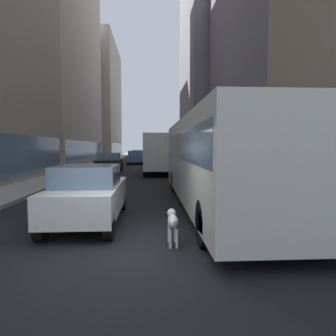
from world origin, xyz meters
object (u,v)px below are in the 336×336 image
object	(u,v)px
car_white_van	(89,194)
car_black_suv	(109,163)
transit_bus	(215,157)
car_blue_hatchback	(136,157)
car_grey_wagon	(154,155)
box_truck	(159,152)
pedestrian_with_handbag	(286,175)
car_red_coupe	(138,155)
dalmatian_dog	(173,221)
pedestrian_in_coat	(262,171)

from	to	relation	value
car_white_van	car_black_suv	bearing A→B (deg)	95.63
car_black_suv	car_white_van	world-z (taller)	same
transit_bus	car_white_van	world-z (taller)	transit_bus
car_blue_hatchback	car_grey_wagon	bearing A→B (deg)	70.73
car_white_van	box_truck	xyz separation A→B (m)	(2.40, 15.12, 0.85)
box_truck	pedestrian_with_handbag	world-z (taller)	box_truck
car_red_coupe	car_black_suv	xyz separation A→B (m)	(-1.60, -20.59, 0.00)
car_red_coupe	car_white_van	world-z (taller)	same
pedestrian_with_handbag	dalmatian_dog	bearing A→B (deg)	-134.08
car_black_suv	pedestrian_with_handbag	bearing A→B (deg)	-56.84
car_red_coupe	car_grey_wagon	size ratio (longest dim) A/B	0.87
car_red_coupe	car_white_van	size ratio (longest dim) A/B	0.99
car_black_suv	pedestrian_in_coat	size ratio (longest dim) A/B	2.58
box_truck	car_white_van	bearing A→B (deg)	-99.02
transit_bus	car_red_coupe	world-z (taller)	transit_bus
pedestrian_with_handbag	car_blue_hatchback	bearing A→B (deg)	105.44
transit_bus	dalmatian_dog	size ratio (longest dim) A/B	11.98
dalmatian_dog	car_white_van	bearing A→B (deg)	137.65
car_red_coupe	pedestrian_in_coat	world-z (taller)	pedestrian_in_coat
box_truck	pedestrian_in_coat	size ratio (longest dim) A/B	4.44
car_grey_wagon	car_blue_hatchback	distance (m)	7.27
car_white_van	box_truck	bearing A→B (deg)	80.98
car_black_suv	pedestrian_with_handbag	world-z (taller)	pedestrian_with_handbag
box_truck	car_grey_wagon	bearing A→B (deg)	90.00
car_white_van	dalmatian_dog	distance (m)	2.97
transit_bus	pedestrian_with_handbag	bearing A→B (deg)	19.07
box_truck	pedestrian_in_coat	world-z (taller)	box_truck
transit_bus	car_white_van	size ratio (longest dim) A/B	2.78
car_grey_wagon	pedestrian_in_coat	bearing A→B (deg)	-81.80
transit_bus	pedestrian_in_coat	world-z (taller)	transit_bus
car_black_suv	car_blue_hatchback	bearing A→B (deg)	82.56
car_black_suv	box_truck	distance (m)	4.24
car_red_coupe	dalmatian_dog	xyz separation A→B (m)	(2.19, -38.83, -0.31)
car_red_coupe	pedestrian_in_coat	bearing A→B (deg)	-77.99
car_grey_wagon	pedestrian_in_coat	size ratio (longest dim) A/B	2.78
dalmatian_dog	pedestrian_with_handbag	size ratio (longest dim) A/B	0.57
transit_bus	dalmatian_dog	world-z (taller)	transit_bus
car_black_suv	dalmatian_dog	xyz separation A→B (m)	(3.79, -18.23, -0.31)
car_white_van	pedestrian_with_handbag	size ratio (longest dim) A/B	2.45
pedestrian_with_handbag	pedestrian_in_coat	world-z (taller)	same
car_blue_hatchback	pedestrian_with_handbag	world-z (taller)	pedestrian_with_handbag
transit_bus	pedestrian_with_handbag	distance (m)	3.31
car_white_van	car_grey_wagon	world-z (taller)	same
car_blue_hatchback	pedestrian_with_handbag	distance (m)	26.44
car_grey_wagon	car_blue_hatchback	size ratio (longest dim) A/B	1.06
dalmatian_dog	pedestrian_with_handbag	world-z (taller)	pedestrian_with_handbag
car_red_coupe	car_white_van	distance (m)	36.83
car_black_suv	car_grey_wagon	size ratio (longest dim) A/B	0.93
pedestrian_in_coat	pedestrian_with_handbag	bearing A→B (deg)	-82.47
transit_bus	dalmatian_dog	bearing A→B (deg)	-114.60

